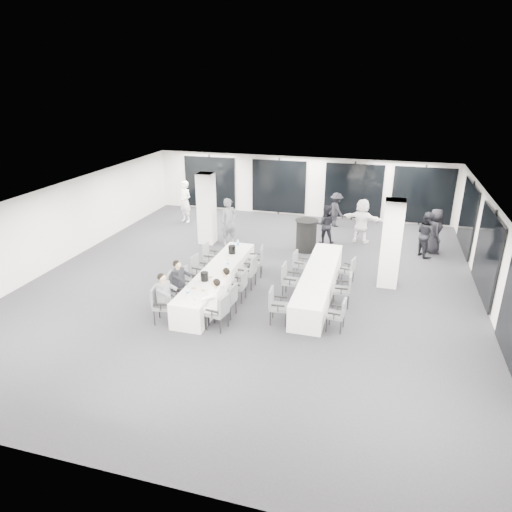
{
  "coord_description": "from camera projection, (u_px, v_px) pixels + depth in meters",
  "views": [
    {
      "loc": [
        3.78,
        -12.93,
        6.23
      ],
      "look_at": [
        0.18,
        -0.2,
        1.01
      ],
      "focal_mm": 32.0,
      "sensor_mm": 36.0,
      "label": 1
    }
  ],
  "objects": [
    {
      "name": "chair_main_left_mid",
      "position": [
        187.0,
        279.0,
        13.81
      ],
      "size": [
        0.52,
        0.55,
        0.88
      ],
      "rotation": [
        0.0,
        0.0,
        -1.76
      ],
      "color": "#53565A",
      "rests_on": "floor"
    },
    {
      "name": "column_left",
      "position": [
        207.0,
        209.0,
        17.88
      ],
      "size": [
        0.6,
        0.6,
        2.8
      ],
      "primitive_type": "cube",
      "color": "silver",
      "rests_on": "floor"
    },
    {
      "name": "chair_main_right_fourth",
      "position": [
        249.0,
        270.0,
        14.26
      ],
      "size": [
        0.54,
        0.6,
        1.04
      ],
      "rotation": [
        0.0,
        0.0,
        1.54
      ],
      "color": "#53565A",
      "rests_on": "floor"
    },
    {
      "name": "standing_guest_g",
      "position": [
        185.0,
        199.0,
        20.64
      ],
      "size": [
        0.97,
        0.9,
        2.13
      ],
      "primitive_type": "imported",
      "rotation": [
        0.0,
        0.0,
        -0.44
      ],
      "color": "white",
      "rests_on": "floor"
    },
    {
      "name": "chair_side_left_mid",
      "position": [
        289.0,
        278.0,
        13.68
      ],
      "size": [
        0.53,
        0.6,
        1.04
      ],
      "rotation": [
        0.0,
        0.0,
        -1.58
      ],
      "color": "#53565A",
      "rests_on": "floor"
    },
    {
      "name": "standing_guest_c",
      "position": [
        336.0,
        207.0,
        20.05
      ],
      "size": [
        1.14,
        1.22,
        1.72
      ],
      "primitive_type": "imported",
      "rotation": [
        0.0,
        0.0,
        2.24
      ],
      "color": "black",
      "rests_on": "floor"
    },
    {
      "name": "chair_side_right_mid",
      "position": [
        345.0,
        288.0,
        13.11
      ],
      "size": [
        0.53,
        0.59,
        1.0
      ],
      "rotation": [
        0.0,
        0.0,
        1.63
      ],
      "color": "#53565A",
      "rests_on": "floor"
    },
    {
      "name": "banquet_table_main",
      "position": [
        218.0,
        281.0,
        14.01
      ],
      "size": [
        0.9,
        5.0,
        0.75
      ],
      "primitive_type": "cube",
      "color": "silver",
      "rests_on": "floor"
    },
    {
      "name": "chair_main_right_mid",
      "position": [
        240.0,
        284.0,
        13.43
      ],
      "size": [
        0.49,
        0.54,
        0.94
      ],
      "rotation": [
        0.0,
        0.0,
        1.54
      ],
      "color": "#53565A",
      "rests_on": "floor"
    },
    {
      "name": "chair_side_left_far",
      "position": [
        299.0,
        262.0,
        15.08
      ],
      "size": [
        0.49,
        0.53,
        0.88
      ],
      "rotation": [
        0.0,
        0.0,
        -1.69
      ],
      "color": "#53565A",
      "rests_on": "floor"
    },
    {
      "name": "cocktail_table",
      "position": [
        306.0,
        235.0,
        17.29
      ],
      "size": [
        0.88,
        0.88,
        1.22
      ],
      "color": "black",
      "rests_on": "floor"
    },
    {
      "name": "column_right",
      "position": [
        391.0,
        244.0,
        14.14
      ],
      "size": [
        0.6,
        0.6,
        2.8
      ],
      "primitive_type": "cube",
      "color": "silver",
      "rests_on": "floor"
    },
    {
      "name": "wine_glass",
      "position": [
        194.0,
        299.0,
        11.69
      ],
      "size": [
        0.08,
        0.08,
        0.21
      ],
      "color": "silver",
      "rests_on": "banquet_table_main"
    },
    {
      "name": "chair_main_left_second",
      "position": [
        175.0,
        288.0,
        13.06
      ],
      "size": [
        0.62,
        0.66,
        1.04
      ],
      "rotation": [
        0.0,
        0.0,
        -1.37
      ],
      "color": "#53565A",
      "rests_on": "floor"
    },
    {
      "name": "plate_b",
      "position": [
        203.0,
        291.0,
        12.5
      ],
      "size": [
        0.18,
        0.18,
        0.03
      ],
      "color": "white",
      "rests_on": "banquet_table_main"
    },
    {
      "name": "seated_guest_c",
      "position": [
        214.0,
        301.0,
        11.83
      ],
      "size": [
        0.5,
        0.38,
        1.44
      ],
      "rotation": [
        0.0,
        0.0,
        1.57
      ],
      "color": "white",
      "rests_on": "floor"
    },
    {
      "name": "standing_guest_e",
      "position": [
        435.0,
        228.0,
        17.0
      ],
      "size": [
        0.72,
        1.01,
        1.92
      ],
      "primitive_type": "imported",
      "rotation": [
        0.0,
        0.0,
        1.75
      ],
      "color": "black",
      "rests_on": "floor"
    },
    {
      "name": "standing_guest_a",
      "position": [
        229.0,
        219.0,
        17.82
      ],
      "size": [
        0.98,
        0.97,
        2.1
      ],
      "primitive_type": "imported",
      "rotation": [
        0.0,
        0.0,
        0.72
      ],
      "color": "slate",
      "rests_on": "floor"
    },
    {
      "name": "plate_c",
      "position": [
        211.0,
        277.0,
        13.32
      ],
      "size": [
        0.2,
        0.2,
        0.03
      ],
      "color": "white",
      "rests_on": "banquet_table_main"
    },
    {
      "name": "chair_side_left_near",
      "position": [
        276.0,
        304.0,
        12.22
      ],
      "size": [
        0.53,
        0.59,
        0.99
      ],
      "rotation": [
        0.0,
        0.0,
        -1.5
      ],
      "color": "#53565A",
      "rests_on": "floor"
    },
    {
      "name": "chair_main_right_second",
      "position": [
        229.0,
        298.0,
        12.54
      ],
      "size": [
        0.52,
        0.57,
        0.95
      ],
      "rotation": [
        0.0,
        0.0,
        1.48
      ],
      "color": "#53565A",
      "rests_on": "floor"
    },
    {
      "name": "chair_side_right_far",
      "position": [
        349.0,
        269.0,
        14.57
      ],
      "size": [
        0.52,
        0.55,
        0.88
      ],
      "rotation": [
        0.0,
        0.0,
        1.38
      ],
      "color": "#53565A",
      "rests_on": "floor"
    },
    {
      "name": "standing_guest_b",
      "position": [
        325.0,
        222.0,
        17.98
      ],
      "size": [
        0.93,
        0.65,
        1.77
      ],
      "primitive_type": "imported",
      "rotation": [
        0.0,
        0.0,
        3.31
      ],
      "color": "black",
      "rests_on": "floor"
    },
    {
      "name": "water_bottle_b",
      "position": [
        228.0,
        263.0,
        14.13
      ],
      "size": [
        0.07,
        0.07,
        0.2
      ],
      "primitive_type": "cylinder",
      "color": "silver",
      "rests_on": "banquet_table_main"
    },
    {
      "name": "chair_main_right_near",
      "position": [
        220.0,
        310.0,
        11.86
      ],
      "size": [
        0.58,
        0.62,
        0.99
      ],
      "rotation": [
        0.0,
        0.0,
        1.4
      ],
      "color": "#53565A",
      "rests_on": "floor"
    },
    {
      "name": "chair_main_left_near",
      "position": [
        160.0,
        302.0,
        12.23
      ],
      "size": [
        0.6,
        0.64,
        1.03
      ],
      "rotation": [
        0.0,
        0.0,
        -1.4
      ],
      "color": "#53565A",
      "rests_on": "floor"
    },
    {
      "name": "chair_side_right_near",
      "position": [
        339.0,
        313.0,
        11.85
      ],
      "size": [
        0.49,
        0.54,
        0.89
      ],
      "rotation": [
        0.0,
        0.0,
        1.48
      ],
      "color": "#53565A",
      "rests_on": "floor"
    },
    {
      "name": "water_bottle_c",
      "position": [
        238.0,
        243.0,
        15.74
      ],
      "size": [
        0.08,
        0.08,
        0.24
      ],
      "primitive_type": "cylinder",
      "color": "silver",
      "rests_on": "banquet_table_main"
    },
    {
      "name": "chair_main_left_far",
      "position": [
        210.0,
        256.0,
        15.49
      ],
      "size": [
        0.51,
        0.57,
        0.98
      ],
      "rotation": [
        0.0,
        0.0,
        -1.61
      ],
      "color": "#53565A",
      "rests_on": "floor"
    },
    {
      "name": "seated_guest_b",
      "position": [
        181.0,
        281.0,
        12.96
      ],
      "size": [
        0.5,
        0.38,
        1.44
      ],
      "rotation": [
        0.0,
        0.0,
        -1.57
      ],
      "color": "black",
      "rests_on": "floor"
    },
    {
      "name": "ice_bucket_near",
      "position": [
        204.0,
        276.0,
        13.1
      ],
      "size": [
        0.23,
        0.23,
        0.26
      ],
      "primitive_type": "cylinder",
      "color": "black",
      "rests_on": "banquet_table_main"
    },
    {
      "name": "water_bottle_a",
      "position": [
        188.0,
        291.0,
        12.23
      ],
      "size": [
        0.07,
        0.07,
        0.22
      ],
      "primitive_type": "cylinder",
      "color": "silver",
      "rests_on": "banquet_table_main"
    },
    {
      "name": "seated_guest_a",
      "position": [
        166.0,
        295.0,
        12.12
      ],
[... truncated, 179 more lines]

